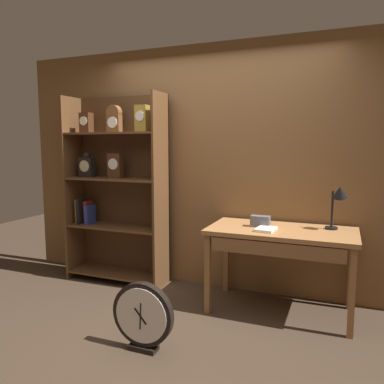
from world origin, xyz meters
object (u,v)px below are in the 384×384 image
bookshelf (115,187)px  workbench (281,239)px  open_repair_manual (266,229)px  desk_lamp (338,198)px  round_clock_large (143,316)px  toolbox_small (260,221)px

bookshelf → workbench: bearing=-5.6°
bookshelf → open_repair_manual: bookshelf is taller
bookshelf → open_repair_manual: size_ratio=9.51×
desk_lamp → round_clock_large: desk_lamp is taller
bookshelf → open_repair_manual: (1.76, -0.28, -0.28)m
workbench → round_clock_large: workbench is taller
workbench → toolbox_small: bearing=168.0°
desk_lamp → open_repair_manual: size_ratio=1.92×
workbench → open_repair_manual: (-0.12, -0.10, 0.10)m
round_clock_large → bookshelf: bearing=129.9°
workbench → toolbox_small: 0.25m
bookshelf → workbench: size_ratio=1.58×
round_clock_large → workbench: bearing=51.3°
toolbox_small → round_clock_large: size_ratio=0.33×
desk_lamp → toolbox_small: size_ratio=2.39×
toolbox_small → round_clock_large: 1.39m
round_clock_large → toolbox_small: bearing=59.5°
bookshelf → desk_lamp: bookshelf is taller
workbench → open_repair_manual: 0.18m
open_repair_manual → toolbox_small: bearing=125.6°
desk_lamp → open_repair_manual: 0.70m
toolbox_small → round_clock_large: (-0.65, -1.10, -0.57)m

